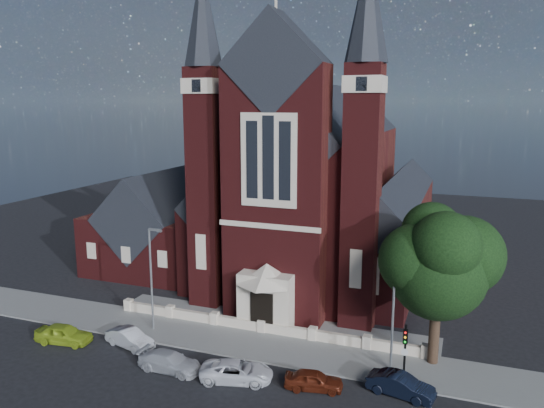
{
  "coord_description": "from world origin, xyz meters",
  "views": [
    {
      "loc": [
        13.89,
        -28.55,
        17.33
      ],
      "look_at": [
        -1.24,
        12.0,
        8.9
      ],
      "focal_mm": 35.0,
      "sensor_mm": 36.0,
      "label": 1
    }
  ],
  "objects_px": {
    "car_navy": "(401,385)",
    "car_lime_van": "(64,334)",
    "church": "(321,192)",
    "car_silver_b": "(170,362)",
    "street_tree": "(440,266)",
    "car_dark_red": "(314,380)",
    "parish_hall": "(160,230)",
    "street_lamp_right": "(395,305)",
    "car_silver_a": "(130,338)",
    "street_lamp_left": "(152,273)",
    "car_white_suv": "(237,371)",
    "traffic_signal": "(405,347)"
  },
  "relations": [
    {
      "from": "parish_hall",
      "to": "car_dark_red",
      "type": "xyz_separation_m",
      "value": [
        21.92,
        -17.91,
        -3.4
      ]
    },
    {
      "from": "car_dark_red",
      "to": "car_navy",
      "type": "relative_size",
      "value": 0.89
    },
    {
      "from": "car_silver_a",
      "to": "car_navy",
      "type": "bearing_deg",
      "value": -75.15
    },
    {
      "from": "street_lamp_right",
      "to": "car_dark_red",
      "type": "bearing_deg",
      "value": -136.9
    },
    {
      "from": "street_tree",
      "to": "street_lamp_left",
      "type": "distance_m",
      "value": 20.71
    },
    {
      "from": "street_lamp_right",
      "to": "car_silver_a",
      "type": "relative_size",
      "value": 2.07
    },
    {
      "from": "car_lime_van",
      "to": "parish_hall",
      "type": "bearing_deg",
      "value": 1.91
    },
    {
      "from": "church",
      "to": "street_lamp_right",
      "type": "xyz_separation_m",
      "value": [
        10.09,
        -18.94,
        -3.59
      ]
    },
    {
      "from": "car_silver_a",
      "to": "car_silver_b",
      "type": "relative_size",
      "value": 0.9
    },
    {
      "from": "parish_hall",
      "to": "street_lamp_right",
      "type": "relative_size",
      "value": 1.51
    },
    {
      "from": "street_lamp_right",
      "to": "traffic_signal",
      "type": "bearing_deg",
      "value": -59.99
    },
    {
      "from": "car_navy",
      "to": "street_lamp_right",
      "type": "bearing_deg",
      "value": 28.98
    },
    {
      "from": "parish_hall",
      "to": "car_lime_van",
      "type": "distance_m",
      "value": 18.74
    },
    {
      "from": "street_tree",
      "to": "car_dark_red",
      "type": "relative_size",
      "value": 2.99
    },
    {
      "from": "church",
      "to": "car_silver_b",
      "type": "relative_size",
      "value": 8.04
    },
    {
      "from": "street_lamp_right",
      "to": "car_white_suv",
      "type": "distance_m",
      "value": 10.86
    },
    {
      "from": "church",
      "to": "street_lamp_right",
      "type": "relative_size",
      "value": 4.31
    },
    {
      "from": "street_lamp_left",
      "to": "traffic_signal",
      "type": "bearing_deg",
      "value": -4.76
    },
    {
      "from": "street_lamp_left",
      "to": "car_dark_red",
      "type": "distance_m",
      "value": 14.91
    },
    {
      "from": "traffic_signal",
      "to": "car_lime_van",
      "type": "bearing_deg",
      "value": -173.77
    },
    {
      "from": "street_lamp_right",
      "to": "car_silver_b",
      "type": "distance_m",
      "value": 15.03
    },
    {
      "from": "street_tree",
      "to": "car_lime_van",
      "type": "relative_size",
      "value": 2.58
    },
    {
      "from": "car_navy",
      "to": "car_lime_van",
      "type": "bearing_deg",
      "value": 104.58
    },
    {
      "from": "parish_hall",
      "to": "car_silver_a",
      "type": "height_order",
      "value": "parish_hall"
    },
    {
      "from": "street_lamp_left",
      "to": "car_lime_van",
      "type": "relative_size",
      "value": 1.95
    },
    {
      "from": "car_white_suv",
      "to": "car_navy",
      "type": "height_order",
      "value": "car_navy"
    },
    {
      "from": "car_silver_a",
      "to": "car_dark_red",
      "type": "xyz_separation_m",
      "value": [
        13.93,
        -0.91,
        -0.04
      ]
    },
    {
      "from": "church",
      "to": "car_dark_red",
      "type": "bearing_deg",
      "value": -75.48
    },
    {
      "from": "car_lime_van",
      "to": "car_silver_b",
      "type": "distance_m",
      "value": 9.37
    },
    {
      "from": "church",
      "to": "car_navy",
      "type": "distance_m",
      "value": 25.46
    },
    {
      "from": "street_tree",
      "to": "street_lamp_right",
      "type": "xyz_separation_m",
      "value": [
        -2.51,
        -1.71,
        -2.36
      ]
    },
    {
      "from": "church",
      "to": "car_white_suv",
      "type": "bearing_deg",
      "value": -87.34
    },
    {
      "from": "church",
      "to": "car_silver_a",
      "type": "bearing_deg",
      "value": -110.06
    },
    {
      "from": "car_white_suv",
      "to": "car_navy",
      "type": "xyz_separation_m",
      "value": [
        9.88,
        1.86,
        0.03
      ]
    },
    {
      "from": "parish_hall",
      "to": "church",
      "type": "bearing_deg",
      "value": 17.16
    },
    {
      "from": "parish_hall",
      "to": "car_navy",
      "type": "bearing_deg",
      "value": -31.86
    },
    {
      "from": "church",
      "to": "car_dark_red",
      "type": "height_order",
      "value": "church"
    },
    {
      "from": "church",
      "to": "car_lime_van",
      "type": "bearing_deg",
      "value": -119.07
    },
    {
      "from": "car_silver_a",
      "to": "car_navy",
      "type": "height_order",
      "value": "car_navy"
    },
    {
      "from": "car_silver_b",
      "to": "street_lamp_left",
      "type": "bearing_deg",
      "value": 43.13
    },
    {
      "from": "traffic_signal",
      "to": "car_white_suv",
      "type": "height_order",
      "value": "traffic_signal"
    },
    {
      "from": "street_tree",
      "to": "car_lime_van",
      "type": "bearing_deg",
      "value": -166.98
    },
    {
      "from": "car_dark_red",
      "to": "car_navy",
      "type": "distance_m",
      "value": 5.19
    },
    {
      "from": "street_tree",
      "to": "car_dark_red",
      "type": "xyz_separation_m",
      "value": [
        -6.68,
        -5.61,
        -6.35
      ]
    },
    {
      "from": "car_silver_a",
      "to": "car_navy",
      "type": "distance_m",
      "value": 18.99
    },
    {
      "from": "parish_hall",
      "to": "car_silver_b",
      "type": "xyz_separation_m",
      "value": [
        12.49,
        -18.99,
        -3.38
      ]
    },
    {
      "from": "church",
      "to": "street_lamp_right",
      "type": "height_order",
      "value": "church"
    },
    {
      "from": "church",
      "to": "street_lamp_right",
      "type": "distance_m",
      "value": 21.76
    },
    {
      "from": "car_silver_b",
      "to": "car_dark_red",
      "type": "height_order",
      "value": "car_silver_b"
    },
    {
      "from": "church",
      "to": "car_navy",
      "type": "relative_size",
      "value": 8.68
    }
  ]
}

